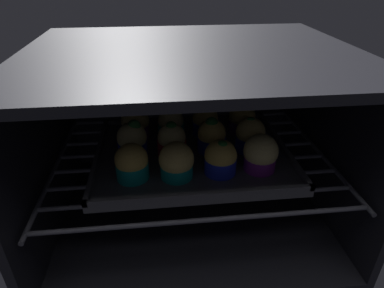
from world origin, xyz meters
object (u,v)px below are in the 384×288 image
(baking_tray, at_px, (192,154))
(muffin_row1_col3, at_px, (250,135))
(muffin_row0_col0, at_px, (132,163))
(muffin_row0_col3, at_px, (260,154))
(muffin_row1_col0, at_px, (132,140))
(muffin_row2_col2, at_px, (205,121))
(muffin_row0_col1, at_px, (177,162))
(muffin_row2_col0, at_px, (135,123))
(muffin_row1_col1, at_px, (172,140))
(muffin_row2_col3, at_px, (242,119))
(muffin_row0_col2, at_px, (220,158))
(muffin_row1_col2, at_px, (212,136))
(muffin_row2_col1, at_px, (171,124))

(baking_tray, relative_size, muffin_row1_col3, 5.27)
(muffin_row0_col0, distance_m, muffin_row0_col3, 0.23)
(muffin_row1_col0, relative_size, muffin_row2_col2, 1.08)
(muffin_row0_col1, xyz_separation_m, muffin_row1_col3, (0.15, 0.08, 0.00))
(muffin_row0_col3, xyz_separation_m, muffin_row2_col0, (-0.23, 0.15, 0.00))
(muffin_row1_col0, bearing_deg, muffin_row1_col1, -3.48)
(muffin_row0_col1, xyz_separation_m, muffin_row0_col3, (0.15, 0.01, 0.00))
(muffin_row2_col3, bearing_deg, muffin_row2_col2, 178.26)
(muffin_row1_col3, bearing_deg, muffin_row1_col0, 178.72)
(muffin_row0_col1, relative_size, muffin_row0_col2, 1.01)
(muffin_row1_col2, height_order, muffin_row1_col3, muffin_row1_col2)
(muffin_row0_col0, xyz_separation_m, muffin_row1_col0, (-0.00, 0.08, 0.00))
(muffin_row0_col0, bearing_deg, muffin_row1_col1, 44.97)
(muffin_row0_col1, distance_m, muffin_row1_col0, 0.12)
(muffin_row1_col1, xyz_separation_m, muffin_row2_col1, (0.00, 0.08, -0.00))
(baking_tray, bearing_deg, muffin_row0_col1, -114.07)
(muffin_row0_col3, bearing_deg, muffin_row1_col2, 134.94)
(muffin_row0_col2, bearing_deg, muffin_row2_col1, 117.69)
(muffin_row0_col0, xyz_separation_m, muffin_row2_col2, (0.15, 0.16, 0.00))
(muffin_row0_col0, height_order, muffin_row1_col2, muffin_row1_col2)
(muffin_row0_col1, height_order, muffin_row2_col3, muffin_row2_col3)
(muffin_row1_col3, height_order, muffin_row2_col0, muffin_row2_col0)
(muffin_row1_col3, relative_size, muffin_row2_col1, 1.14)
(muffin_row0_col3, xyz_separation_m, muffin_row2_col2, (-0.08, 0.15, -0.00))
(muffin_row1_col0, relative_size, muffin_row2_col3, 1.10)
(muffin_row2_col2, bearing_deg, muffin_row0_col2, -88.22)
(muffin_row2_col3, bearing_deg, muffin_row0_col2, -116.60)
(muffin_row1_col1, relative_size, muffin_row1_col3, 0.98)
(muffin_row0_col1, height_order, muffin_row0_col3, muffin_row0_col3)
(baking_tray, distance_m, muffin_row0_col0, 0.14)
(muffin_row0_col0, height_order, muffin_row2_col3, muffin_row2_col3)
(muffin_row2_col2, xyz_separation_m, muffin_row2_col3, (0.08, -0.00, 0.00))
(muffin_row1_col1, bearing_deg, muffin_row2_col2, 46.11)
(muffin_row0_col2, bearing_deg, muffin_row2_col3, 63.40)
(muffin_row1_col0, distance_m, muffin_row2_col2, 0.17)
(baking_tray, distance_m, muffin_row1_col0, 0.12)
(baking_tray, relative_size, muffin_row0_col1, 5.66)
(muffin_row1_col1, relative_size, muffin_row2_col1, 1.11)
(muffin_row0_col3, relative_size, muffin_row1_col0, 0.92)
(muffin_row0_col3, relative_size, muffin_row2_col1, 1.10)
(muffin_row0_col2, height_order, muffin_row1_col2, muffin_row1_col2)
(muffin_row2_col0, bearing_deg, muffin_row1_col2, -26.37)
(muffin_row1_col2, bearing_deg, muffin_row0_col3, -45.06)
(muffin_row2_col3, bearing_deg, muffin_row1_col3, -91.76)
(baking_tray, distance_m, muffin_row0_col2, 0.09)
(muffin_row0_col2, xyz_separation_m, muffin_row1_col1, (-0.08, 0.07, 0.00))
(muffin_row2_col0, relative_size, muffin_row2_col1, 1.19)
(muffin_row1_col2, distance_m, muffin_row1_col3, 0.08)
(muffin_row0_col1, xyz_separation_m, muffin_row1_col0, (-0.08, 0.08, 0.00))
(muffin_row0_col1, bearing_deg, muffin_row1_col2, 47.78)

